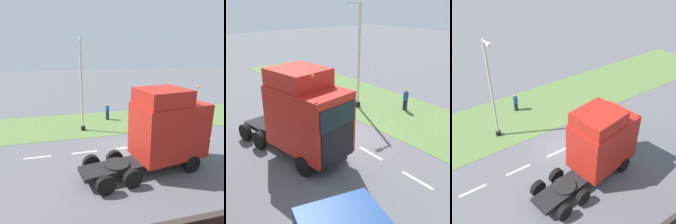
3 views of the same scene
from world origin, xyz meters
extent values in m
plane|color=slate|center=(0.00, 0.00, 0.00)|extent=(120.00, 120.00, 0.00)
cube|color=#607F42|center=(-6.00, 0.00, 0.01)|extent=(7.00, 44.00, 0.01)
cube|color=white|center=(0.00, -7.10, 0.00)|extent=(0.16, 1.80, 0.00)
cube|color=white|center=(0.00, -3.90, 0.00)|extent=(0.16, 1.80, 0.00)
cube|color=white|center=(0.00, -0.70, 0.00)|extent=(0.16, 1.80, 0.00)
cube|color=white|center=(0.00, 2.50, 0.00)|extent=(0.16, 1.80, 0.00)
cube|color=white|center=(0.00, 5.70, 0.00)|extent=(0.16, 1.80, 0.00)
cube|color=black|center=(3.30, -0.80, 0.67)|extent=(2.60, 7.70, 0.24)
cube|color=red|center=(3.03, 0.88, 2.41)|extent=(3.20, 4.52, 3.25)
cube|color=black|center=(2.69, 2.97, 1.70)|extent=(2.17, 0.41, 1.82)
cube|color=black|center=(2.69, 2.97, 3.13)|extent=(2.29, 0.43, 1.04)
cube|color=red|center=(3.13, 0.26, 4.49)|extent=(2.84, 3.06, 0.90)
sphere|color=orange|center=(3.53, 2.23, 5.01)|extent=(0.14, 0.14, 0.14)
cylinder|color=black|center=(3.57, -2.49, 0.85)|extent=(1.62, 1.62, 0.12)
cylinder|color=black|center=(1.71, 1.63, 0.52)|extent=(0.48, 1.08, 1.04)
cylinder|color=black|center=(4.05, 2.00, 0.52)|extent=(0.48, 1.08, 1.04)
cylinder|color=black|center=(2.34, -2.30, 0.52)|extent=(0.48, 1.08, 1.04)
cylinder|color=black|center=(4.68, -1.92, 0.52)|extent=(0.48, 1.08, 1.04)
cylinder|color=black|center=(2.58, -3.80, 0.52)|extent=(0.48, 1.08, 1.04)
cylinder|color=black|center=(4.92, -3.42, 0.52)|extent=(0.48, 1.08, 1.04)
cylinder|color=black|center=(-4.35, -3.49, 0.20)|extent=(0.40, 0.40, 0.40)
cylinder|color=beige|center=(-4.35, -3.49, 3.97)|extent=(0.18, 0.18, 7.95)
cylinder|color=beige|center=(-3.90, -3.49, 7.85)|extent=(0.90, 0.13, 0.13)
cube|color=silver|center=(-3.45, -3.49, 7.85)|extent=(0.44, 0.20, 0.16)
cylinder|color=#1E233D|center=(-6.81, -0.70, 0.40)|extent=(0.34, 0.34, 0.80)
cylinder|color=#1E4C8C|center=(-6.81, -0.70, 1.12)|extent=(0.39, 0.39, 0.64)
sphere|color=tan|center=(-6.81, -0.70, 1.55)|extent=(0.22, 0.22, 0.22)
camera|label=1|loc=(14.15, -5.37, 7.13)|focal=35.00mm
camera|label=2|loc=(9.95, 12.24, 8.14)|focal=45.00mm
camera|label=3|loc=(13.18, -9.05, 14.14)|focal=45.00mm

